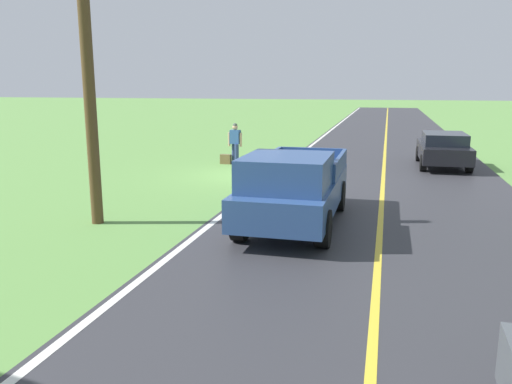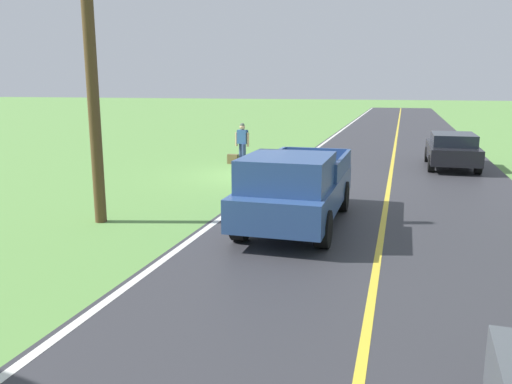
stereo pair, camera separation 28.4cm
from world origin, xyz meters
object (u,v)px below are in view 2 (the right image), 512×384
suitcase_carried (233,159)px  sedan_near_oncoming (452,149)px  hitchhiker_walking (243,141)px  pickup_truck_passing (295,187)px  utility_pole_roadside (91,57)px

suitcase_carried → sedan_near_oncoming: (-8.91, -1.47, 0.55)m
hitchhiker_walking → sedan_near_oncoming: size_ratio=0.40×
pickup_truck_passing → sedan_near_oncoming: size_ratio=1.23×
hitchhiker_walking → suitcase_carried: bearing=6.7°
hitchhiker_walking → sedan_near_oncoming: bearing=-170.5°
suitcase_carried → utility_pole_roadside: bearing=3.3°
suitcase_carried → utility_pole_roadside: utility_pole_roadside is taller
pickup_truck_passing → utility_pole_roadside: (4.71, 0.90, 3.00)m
hitchhiker_walking → utility_pole_roadside: 10.37m
utility_pole_roadside → pickup_truck_passing: bearing=-169.2°
suitcase_carried → pickup_truck_passing: bearing=31.1°
pickup_truck_passing → utility_pole_roadside: 5.65m
hitchhiker_walking → sedan_near_oncoming: hitchhiker_walking is taller
suitcase_carried → utility_pole_roadside: 10.56m
pickup_truck_passing → sedan_near_oncoming: (-4.36, -10.44, -0.21)m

